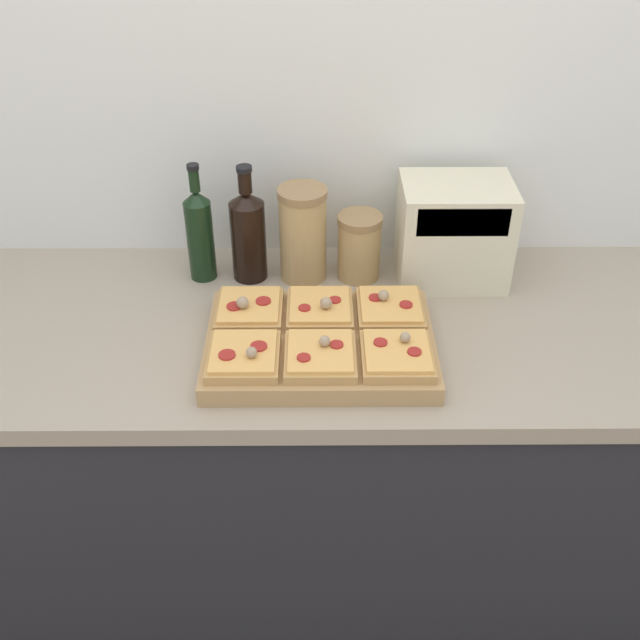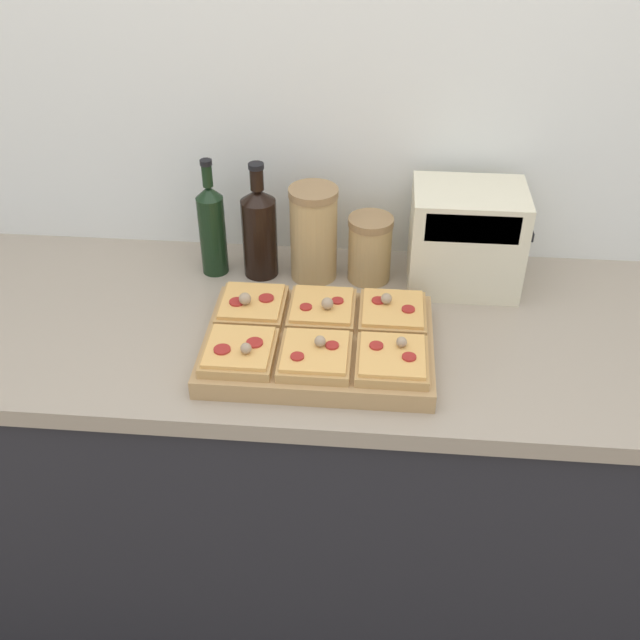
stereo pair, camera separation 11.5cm
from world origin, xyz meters
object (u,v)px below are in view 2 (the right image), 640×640
at_px(olive_oil_bottle, 212,228).
at_px(wine_bottle, 259,230).
at_px(cutting_board, 319,344).
at_px(toaster_oven, 466,238).
at_px(grain_jar_tall, 314,233).
at_px(grain_jar_short, 370,248).

distance_m(olive_oil_bottle, wine_bottle, 0.11).
relative_size(cutting_board, wine_bottle, 1.65).
xyz_separation_m(olive_oil_bottle, toaster_oven, (0.59, -0.00, 0.00)).
bearing_deg(toaster_oven, wine_bottle, 179.90).
bearing_deg(toaster_oven, olive_oil_bottle, 179.92).
relative_size(wine_bottle, grain_jar_tall, 1.24).
height_order(cutting_board, wine_bottle, wine_bottle).
bearing_deg(olive_oil_bottle, wine_bottle, -0.00).
bearing_deg(grain_jar_tall, cutting_board, -82.71).
relative_size(cutting_board, grain_jar_tall, 2.06).
bearing_deg(olive_oil_bottle, grain_jar_tall, -0.00).
bearing_deg(grain_jar_short, cutting_board, -107.39).
height_order(wine_bottle, grain_jar_short, wine_bottle).
distance_m(grain_jar_tall, toaster_oven, 0.35).
bearing_deg(cutting_board, grain_jar_short, 72.61).
xyz_separation_m(grain_jar_short, toaster_oven, (0.22, -0.00, 0.04)).
bearing_deg(toaster_oven, grain_jar_short, 179.78).
height_order(cutting_board, olive_oil_bottle, olive_oil_bottle).
relative_size(grain_jar_short, toaster_oven, 0.58).
height_order(olive_oil_bottle, grain_jar_tall, olive_oil_bottle).
xyz_separation_m(wine_bottle, grain_jar_short, (0.26, 0.00, -0.04)).
relative_size(cutting_board, grain_jar_short, 2.92).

